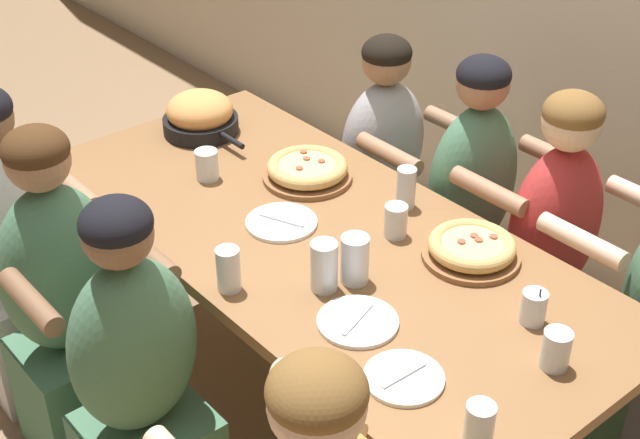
% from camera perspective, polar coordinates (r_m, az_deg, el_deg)
% --- Properties ---
extents(ground_plane, '(18.00, 18.00, 0.00)m').
position_cam_1_polar(ground_plane, '(3.15, 0.00, -12.33)').
color(ground_plane, '#896B4C').
rests_on(ground_plane, ground).
extents(dining_table, '(1.98, 0.88, 0.75)m').
position_cam_1_polar(dining_table, '(2.72, 0.00, -2.34)').
color(dining_table, brown).
rests_on(dining_table, ground).
extents(pizza_board_main, '(0.28, 0.28, 0.07)m').
position_cam_1_polar(pizza_board_main, '(2.59, 9.68, -1.85)').
color(pizza_board_main, brown).
rests_on(pizza_board_main, dining_table).
extents(pizza_board_second, '(0.30, 0.30, 0.07)m').
position_cam_1_polar(pizza_board_second, '(2.94, -0.82, 3.19)').
color(pizza_board_second, brown).
rests_on(pizza_board_second, dining_table).
extents(skillet_bowl, '(0.40, 0.27, 0.15)m').
position_cam_1_polar(skillet_bowl, '(3.26, -7.68, 6.62)').
color(skillet_bowl, black).
rests_on(skillet_bowl, dining_table).
extents(empty_plate_a, '(0.20, 0.20, 0.02)m').
position_cam_1_polar(empty_plate_a, '(2.18, 5.39, -10.06)').
color(empty_plate_a, white).
rests_on(empty_plate_a, dining_table).
extents(empty_plate_b, '(0.22, 0.22, 0.02)m').
position_cam_1_polar(empty_plate_b, '(2.72, -2.49, -0.19)').
color(empty_plate_b, white).
rests_on(empty_plate_b, dining_table).
extents(empty_plate_c, '(0.21, 0.21, 0.02)m').
position_cam_1_polar(empty_plate_c, '(2.33, 2.43, -6.55)').
color(empty_plate_c, white).
rests_on(empty_plate_c, dining_table).
extents(cocktail_glass_blue, '(0.07, 0.07, 0.12)m').
position_cam_1_polar(cocktail_glass_blue, '(2.38, 13.50, -5.58)').
color(cocktail_glass_blue, silver).
rests_on(cocktail_glass_blue, dining_table).
extents(drinking_glass_a, '(0.07, 0.07, 0.10)m').
position_cam_1_polar(drinking_glass_a, '(2.25, 14.85, -8.16)').
color(drinking_glass_a, silver).
rests_on(drinking_glass_a, dining_table).
extents(drinking_glass_b, '(0.08, 0.08, 0.10)m').
position_cam_1_polar(drinking_glass_b, '(2.96, -7.25, 3.50)').
color(drinking_glass_b, silver).
rests_on(drinking_glass_b, dining_table).
extents(drinking_glass_c, '(0.07, 0.07, 0.10)m').
position_cam_1_polar(drinking_glass_c, '(2.66, 4.87, -0.21)').
color(drinking_glass_c, silver).
rests_on(drinking_glass_c, dining_table).
extents(drinking_glass_d, '(0.08, 0.08, 0.15)m').
position_cam_1_polar(drinking_glass_d, '(2.41, 0.26, -3.00)').
color(drinking_glass_d, silver).
rests_on(drinking_glass_d, dining_table).
extents(drinking_glass_e, '(0.07, 0.07, 0.11)m').
position_cam_1_polar(drinking_glass_e, '(2.02, 10.14, -12.99)').
color(drinking_glass_e, silver).
rests_on(drinking_glass_e, dining_table).
extents(drinking_glass_f, '(0.08, 0.08, 0.14)m').
position_cam_1_polar(drinking_glass_f, '(2.44, 2.24, -2.57)').
color(drinking_glass_f, silver).
rests_on(drinking_glass_f, dining_table).
extents(drinking_glass_g, '(0.07, 0.07, 0.13)m').
position_cam_1_polar(drinking_glass_g, '(2.43, -5.88, -3.35)').
color(drinking_glass_g, silver).
rests_on(drinking_glass_g, dining_table).
extents(drinking_glass_h, '(0.06, 0.06, 0.13)m').
position_cam_1_polar(drinking_glass_h, '(2.79, 5.52, 1.87)').
color(drinking_glass_h, silver).
rests_on(drinking_glass_h, dining_table).
extents(diner_far_midright, '(0.51, 0.40, 1.15)m').
position_cam_1_polar(diner_far_midright, '(3.01, 14.41, -3.06)').
color(diner_far_midright, '#B22D2D').
rests_on(diner_far_midright, ground).
extents(diner_far_center, '(0.51, 0.40, 1.15)m').
position_cam_1_polar(diner_far_center, '(3.18, 9.51, -0.33)').
color(diner_far_center, '#477556').
rests_on(diner_far_center, ground).
extents(diner_far_midleft, '(0.51, 0.40, 1.09)m').
position_cam_1_polar(diner_far_midleft, '(3.45, 3.99, 2.34)').
color(diner_far_midleft, '#99999E').
rests_on(diner_far_midleft, ground).
extents(diner_near_midleft, '(0.51, 0.40, 1.16)m').
position_cam_1_polar(diner_near_midleft, '(2.82, -15.90, -5.87)').
color(diner_near_midleft, '#477556').
rests_on(diner_near_midleft, ground).
extents(diner_near_center, '(0.51, 0.40, 1.14)m').
position_cam_1_polar(diner_near_center, '(2.52, -11.43, -10.93)').
color(diner_near_center, '#477556').
rests_on(diner_near_center, ground).
extents(diner_near_left, '(0.51, 0.40, 1.14)m').
position_cam_1_polar(diner_near_left, '(3.14, -19.12, -2.31)').
color(diner_near_left, silver).
rests_on(diner_near_left, ground).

